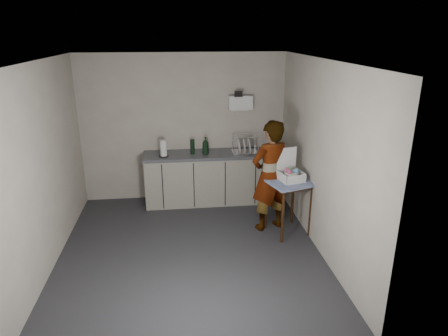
{
  "coord_description": "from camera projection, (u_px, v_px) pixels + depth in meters",
  "views": [
    {
      "loc": [
        -0.12,
        -4.96,
        2.94
      ],
      "look_at": [
        0.53,
        0.45,
        1.06
      ],
      "focal_mm": 32.0,
      "sensor_mm": 36.0,
      "label": 1
    }
  ],
  "objects": [
    {
      "name": "wall_shelf",
      "position": [
        240.0,
        103.0,
        6.97
      ],
      "size": [
        0.42,
        0.18,
        0.37
      ],
      "color": "white",
      "rests_on": "ground"
    },
    {
      "name": "ground",
      "position": [
        190.0,
        251.0,
        5.63
      ],
      "size": [
        4.0,
        4.0,
        0.0
      ],
      "primitive_type": "plane",
      "color": "#2B2C31",
      "rests_on": "ground"
    },
    {
      "name": "ceiling",
      "position": [
        184.0,
        61.0,
        4.78
      ],
      "size": [
        3.6,
        4.0,
        0.01
      ],
      "primitive_type": "cube",
      "color": "white",
      "rests_on": "wall_back"
    },
    {
      "name": "standing_man",
      "position": [
        270.0,
        176.0,
        6.01
      ],
      "size": [
        0.74,
        0.61,
        1.72
      ],
      "primitive_type": "imported",
      "rotation": [
        0.0,
        0.0,
        3.51
      ],
      "color": "#B2A593",
      "rests_on": "ground"
    },
    {
      "name": "wall_right",
      "position": [
        320.0,
        158.0,
        5.41
      ],
      "size": [
        0.02,
        4.0,
        2.6
      ],
      "primitive_type": "cube",
      "color": "#B9AEA1",
      "rests_on": "ground"
    },
    {
      "name": "paper_towel",
      "position": [
        163.0,
        149.0,
        6.74
      ],
      "size": [
        0.16,
        0.16,
        0.29
      ],
      "color": "black",
      "rests_on": "kitchen_counter"
    },
    {
      "name": "side_table",
      "position": [
        289.0,
        187.0,
        5.92
      ],
      "size": [
        0.82,
        0.82,
        0.85
      ],
      "rotation": [
        0.0,
        0.0,
        0.3
      ],
      "color": "#38210C",
      "rests_on": "ground"
    },
    {
      "name": "soap_bottle",
      "position": [
        205.0,
        146.0,
        6.86
      ],
      "size": [
        0.16,
        0.16,
        0.31
      ],
      "primitive_type": "imported",
      "rotation": [
        0.0,
        0.0,
        0.54
      ],
      "color": "black",
      "rests_on": "kitchen_counter"
    },
    {
      "name": "dish_rack",
      "position": [
        245.0,
        149.0,
        6.98
      ],
      "size": [
        0.45,
        0.34,
        0.31
      ],
      "color": "white",
      "rests_on": "kitchen_counter"
    },
    {
      "name": "dark_bottle",
      "position": [
        193.0,
        147.0,
        6.88
      ],
      "size": [
        0.08,
        0.08,
        0.26
      ],
      "primitive_type": "cylinder",
      "color": "black",
      "rests_on": "kitchen_counter"
    },
    {
      "name": "bakery_box",
      "position": [
        290.0,
        173.0,
        5.86
      ],
      "size": [
        0.39,
        0.4,
        0.46
      ],
      "rotation": [
        0.0,
        0.0,
        0.23
      ],
      "color": "white",
      "rests_on": "side_table"
    },
    {
      "name": "wall_back",
      "position": [
        184.0,
        128.0,
        7.07
      ],
      "size": [
        3.6,
        0.02,
        2.6
      ],
      "primitive_type": "cube",
      "color": "#B9AEA1",
      "rests_on": "ground"
    },
    {
      "name": "soda_can",
      "position": [
        206.0,
        150.0,
        6.93
      ],
      "size": [
        0.07,
        0.07,
        0.14
      ],
      "primitive_type": "cylinder",
      "color": "red",
      "rests_on": "kitchen_counter"
    },
    {
      "name": "kitchen_counter",
      "position": [
        208.0,
        179.0,
        7.13
      ],
      "size": [
        2.24,
        0.62,
        0.91
      ],
      "color": "black",
      "rests_on": "ground"
    },
    {
      "name": "wall_left",
      "position": [
        45.0,
        169.0,
        5.0
      ],
      "size": [
        0.02,
        4.0,
        2.6
      ],
      "primitive_type": "cube",
      "color": "#B9AEA1",
      "rests_on": "ground"
    }
  ]
}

